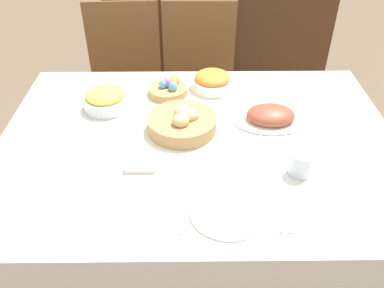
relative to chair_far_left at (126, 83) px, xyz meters
name	(u,v)px	position (x,y,z in m)	size (l,w,h in m)	color
ground_plane	(197,259)	(0.40, -0.87, -0.50)	(12.00, 12.00, 0.00)	brown
dining_table	(198,207)	(0.40, -0.87, -0.14)	(1.52, 1.12, 0.73)	silver
chair_far_left	(126,83)	(0.00, 0.00, 0.00)	(0.45, 0.45, 0.94)	brown
chair_far_center	(199,83)	(0.43, 0.00, 0.00)	(0.43, 0.43, 0.94)	brown
sideboard	(217,42)	(0.58, 0.72, -0.06)	(1.53, 0.44, 0.89)	#4C2D19
bread_basket	(182,122)	(0.34, -0.81, 0.27)	(0.27, 0.27, 0.10)	#AD8451
egg_basket	(169,88)	(0.28, -0.53, 0.26)	(0.17, 0.17, 0.08)	#AD8451
ham_platter	(270,116)	(0.70, -0.75, 0.25)	(0.30, 0.21, 0.07)	white
pineapple_bowl	(106,99)	(0.02, -0.65, 0.27)	(0.19, 0.19, 0.09)	silver
carrot_bowl	(212,81)	(0.48, -0.48, 0.27)	(0.19, 0.19, 0.08)	white
dinner_plate	(228,210)	(0.49, -1.25, 0.24)	(0.24, 0.24, 0.01)	white
fork	(180,211)	(0.34, -1.25, 0.23)	(0.01, 0.18, 0.00)	#B7B7BC
knife	(275,210)	(0.63, -1.25, 0.23)	(0.01, 0.18, 0.00)	#B7B7BC
spoon	(285,210)	(0.66, -1.25, 0.23)	(0.01, 0.18, 0.00)	#B7B7BC
drinking_cup	(301,164)	(0.74, -1.07, 0.27)	(0.08, 0.08, 0.08)	silver
butter_dish	(141,164)	(0.20, -1.04, 0.25)	(0.11, 0.07, 0.03)	white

